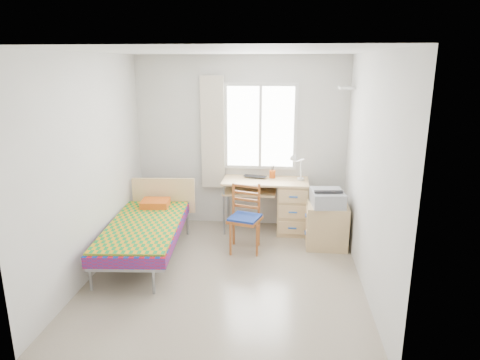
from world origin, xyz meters
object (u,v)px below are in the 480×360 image
bed (146,227)px  chair (246,214)px  desk (288,204)px  printer (327,198)px  cabinet (326,225)px

bed → chair: (1.27, 0.37, 0.10)m
desk → printer: bearing=-44.6°
desk → cabinet: 0.75m
bed → chair: chair is taller
bed → cabinet: bed is taller
chair → desk: bearing=67.8°
desk → cabinet: (0.54, -0.51, -0.13)m
bed → printer: (2.36, 0.56, 0.31)m
bed → desk: 2.14m
desk → printer: (0.52, -0.53, 0.28)m
desk → chair: chair is taller
bed → printer: bed is taller
bed → desk: (1.84, 1.08, 0.02)m
printer → cabinet: bearing=42.0°
bed → chair: bearing=11.5°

